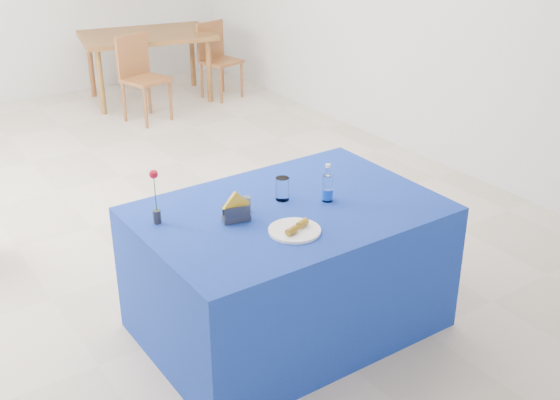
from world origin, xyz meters
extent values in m
plane|color=beige|center=(0.00, 0.00, 0.00)|extent=(7.00, 7.00, 0.00)
cylinder|color=white|center=(-0.19, -2.07, 0.77)|extent=(0.27, 0.27, 0.01)
cylinder|color=white|center=(-0.03, -1.72, 0.82)|extent=(0.08, 0.08, 0.13)
cylinder|color=slate|center=(-0.26, -1.74, 0.80)|extent=(0.03, 0.03, 0.08)
cylinder|color=slate|center=(-0.26, -1.73, 0.80)|extent=(0.03, 0.03, 0.08)
cube|color=#103097|center=(-0.06, -1.82, 0.38)|extent=(1.60, 1.10, 0.76)
cylinder|color=white|center=(0.17, -1.87, 0.83)|extent=(0.06, 0.06, 0.15)
cylinder|color=blue|center=(0.17, -1.87, 0.80)|extent=(0.06, 0.06, 0.06)
cylinder|color=silver|center=(0.17, -1.87, 0.94)|extent=(0.02, 0.02, 0.05)
cylinder|color=silver|center=(0.17, -1.87, 0.97)|extent=(0.03, 0.03, 0.01)
cube|color=#3D3D43|center=(-0.37, -1.80, 0.78)|extent=(0.15, 0.09, 0.03)
cube|color=#38383D|center=(-0.38, -1.82, 0.81)|extent=(0.13, 0.04, 0.09)
cube|color=#3A3A3F|center=(-0.37, -1.77, 0.81)|extent=(0.13, 0.04, 0.09)
cube|color=gold|center=(-0.37, -1.80, 0.85)|extent=(0.16, 0.02, 0.16)
cylinder|color=#27272C|center=(-0.72, -1.58, 0.80)|extent=(0.04, 0.04, 0.07)
cylinder|color=#1B691A|center=(-0.72, -1.58, 0.91)|extent=(0.01, 0.01, 0.22)
sphere|color=red|center=(-0.72, -1.58, 1.03)|extent=(0.05, 0.05, 0.05)
cube|color=brown|center=(1.18, 2.70, 0.73)|extent=(1.59, 1.20, 0.05)
cylinder|color=brown|center=(0.52, 2.49, 0.35)|extent=(0.06, 0.06, 0.71)
cylinder|color=brown|center=(1.69, 2.23, 0.35)|extent=(0.06, 0.06, 0.71)
cylinder|color=brown|center=(0.67, 3.17, 0.35)|extent=(0.06, 0.06, 0.71)
cylinder|color=brown|center=(1.85, 2.91, 0.35)|extent=(0.06, 0.06, 0.71)
cylinder|color=brown|center=(0.71, 1.80, 0.21)|extent=(0.03, 0.03, 0.42)
cylinder|color=brown|center=(1.04, 1.89, 0.21)|extent=(0.03, 0.03, 0.42)
cylinder|color=brown|center=(0.62, 2.13, 0.21)|extent=(0.03, 0.03, 0.42)
cylinder|color=brown|center=(0.95, 2.22, 0.21)|extent=(0.03, 0.03, 0.42)
cube|color=brown|center=(0.83, 2.01, 0.44)|extent=(0.49, 0.49, 0.04)
cube|color=brown|center=(0.78, 2.18, 0.67)|extent=(0.39, 0.14, 0.43)
cylinder|color=brown|center=(1.77, 2.10, 0.20)|extent=(0.03, 0.03, 0.41)
cylinder|color=brown|center=(2.08, 2.17, 0.20)|extent=(0.03, 0.03, 0.41)
cylinder|color=brown|center=(1.69, 2.41, 0.20)|extent=(0.03, 0.03, 0.41)
cylinder|color=brown|center=(2.01, 2.49, 0.20)|extent=(0.03, 0.03, 0.41)
cube|color=brown|center=(1.89, 2.29, 0.42)|extent=(0.45, 0.45, 0.04)
cube|color=brown|center=(1.85, 2.46, 0.64)|extent=(0.38, 0.12, 0.42)
cylinder|color=gold|center=(-0.23, -2.10, 0.79)|extent=(0.07, 0.05, 0.04)
cylinder|color=beige|center=(-0.20, -2.09, 0.79)|extent=(0.01, 0.03, 0.03)
cylinder|color=gold|center=(-0.14, -2.06, 0.79)|extent=(0.07, 0.06, 0.04)
cylinder|color=beige|center=(-0.11, -2.05, 0.79)|extent=(0.01, 0.03, 0.03)
camera|label=1|loc=(-2.01, -4.59, 2.41)|focal=45.00mm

